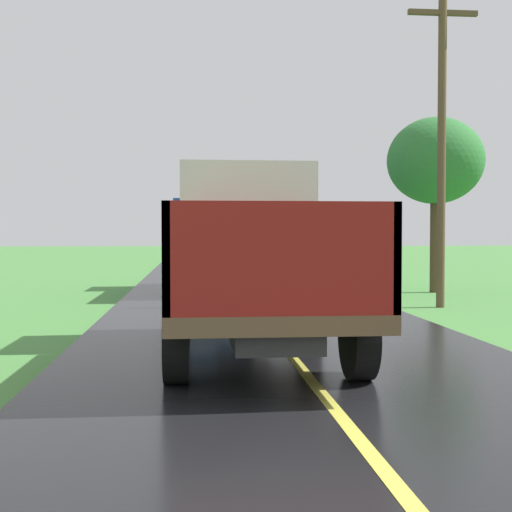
{
  "coord_description": "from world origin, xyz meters",
  "views": [
    {
      "loc": [
        -1.35,
        1.43,
        1.77
      ],
      "look_at": [
        -0.31,
        12.75,
        1.4
      ],
      "focal_mm": 48.22,
      "sensor_mm": 36.0,
      "label": 1
    }
  ],
  "objects": [
    {
      "name": "banana_truck_near",
      "position": [
        -0.5,
        11.68,
        1.47
      ],
      "size": [
        2.38,
        5.82,
        2.8
      ],
      "color": "#2D2D30",
      "rests_on": "road_surface"
    },
    {
      "name": "utility_pole_roadside",
      "position": [
        4.57,
        17.41,
        3.95
      ],
      "size": [
        1.68,
        0.2,
        7.41
      ],
      "color": "brown",
      "rests_on": "ground"
    },
    {
      "name": "banana_truck_far",
      "position": [
        -0.91,
        22.79,
        1.47
      ],
      "size": [
        2.38,
        5.81,
        2.8
      ],
      "color": "#2D2D30",
      "rests_on": "road_surface"
    },
    {
      "name": "roadside_tree_mid_right",
      "position": [
        5.91,
        21.51,
        3.94
      ],
      "size": [
        2.88,
        2.88,
        5.26
      ],
      "color": "#4C3823",
      "rests_on": "ground"
    }
  ]
}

